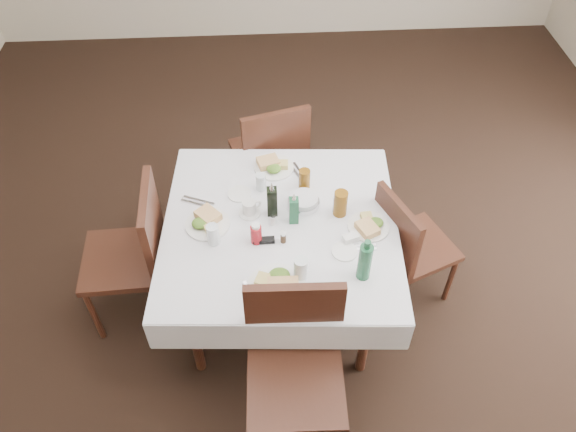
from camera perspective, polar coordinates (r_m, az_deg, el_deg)
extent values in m
plane|color=black|center=(3.87, 1.93, -7.58)|extent=(7.00, 7.00, 0.00)
cylinder|color=black|center=(3.29, -9.49, -11.86)|extent=(0.06, 0.06, 0.72)
cylinder|color=black|center=(3.88, -7.81, 0.46)|extent=(0.06, 0.06, 0.72)
cylinder|color=black|center=(3.28, 7.90, -11.96)|extent=(0.06, 0.06, 0.72)
cylinder|color=black|center=(3.87, 6.60, 0.42)|extent=(0.06, 0.06, 0.72)
cube|color=black|center=(3.24, -0.77, -1.19)|extent=(1.29, 1.29, 0.03)
cube|color=white|center=(3.23, -0.77, -0.94)|extent=(1.42, 1.42, 0.01)
cube|color=white|center=(3.78, -0.62, 5.44)|extent=(1.34, 0.10, 0.22)
cube|color=white|center=(2.91, -0.93, -12.19)|extent=(1.34, 0.10, 0.22)
cube|color=white|center=(3.36, 10.72, -2.22)|extent=(0.10, 1.34, 0.22)
cube|color=white|center=(3.38, -12.16, -2.14)|extent=(0.10, 1.34, 0.22)
cube|color=black|center=(4.11, -2.08, 6.33)|extent=(0.58, 0.58, 0.04)
cube|color=black|center=(3.79, -1.18, 7.31)|extent=(0.46, 0.17, 0.51)
cylinder|color=black|center=(4.46, -0.32, 6.13)|extent=(0.04, 0.04, 0.48)
cylinder|color=black|center=(4.18, 1.51, 2.72)|extent=(0.04, 0.04, 0.48)
cylinder|color=black|center=(4.38, -5.35, 4.96)|extent=(0.04, 0.04, 0.48)
cylinder|color=black|center=(4.09, -3.81, 1.40)|extent=(0.04, 0.04, 0.48)
cube|color=black|center=(2.95, 0.79, -16.82)|extent=(0.50, 0.50, 0.04)
cube|color=black|center=(2.83, 0.65, -10.39)|extent=(0.49, 0.06, 0.53)
cylinder|color=black|center=(3.27, -3.25, -15.55)|extent=(0.04, 0.04, 0.50)
cylinder|color=black|center=(3.28, 4.39, -15.32)|extent=(0.04, 0.04, 0.50)
cube|color=black|center=(3.62, 12.88, -3.07)|extent=(0.56, 0.56, 0.04)
cube|color=black|center=(3.36, 10.84, -1.64)|extent=(0.20, 0.41, 0.47)
cylinder|color=black|center=(3.80, 16.20, -6.12)|extent=(0.04, 0.04, 0.44)
cylinder|color=black|center=(3.63, 11.61, -8.31)|extent=(0.04, 0.04, 0.44)
cylinder|color=black|center=(3.96, 13.00, -2.37)|extent=(0.04, 0.04, 0.44)
cylinder|color=black|center=(3.80, 8.49, -4.28)|extent=(0.04, 0.04, 0.44)
cube|color=black|center=(3.54, -16.39, -4.27)|extent=(0.50, 0.50, 0.04)
cube|color=black|center=(3.30, -13.63, -1.16)|extent=(0.06, 0.48, 0.53)
cylinder|color=black|center=(3.90, -18.35, -4.38)|extent=(0.04, 0.04, 0.49)
cylinder|color=black|center=(3.82, -12.29, -4.00)|extent=(0.04, 0.04, 0.49)
cylinder|color=black|center=(3.66, -19.12, -9.43)|extent=(0.04, 0.04, 0.49)
cylinder|color=black|center=(3.57, -12.59, -9.16)|extent=(0.04, 0.04, 0.49)
cylinder|color=white|center=(3.56, -1.44, 4.97)|extent=(0.25, 0.25, 0.01)
cube|color=tan|center=(3.56, -2.04, 5.50)|extent=(0.15, 0.14, 0.04)
cube|color=#DCC463|center=(3.55, -0.69, 5.24)|extent=(0.09, 0.07, 0.03)
ellipsoid|color=#34681B|center=(3.51, -1.46, 4.85)|extent=(0.09, 0.08, 0.04)
cylinder|color=white|center=(2.93, -1.21, -7.23)|extent=(0.31, 0.31, 0.02)
cube|color=tan|center=(2.88, -0.50, -7.41)|extent=(0.16, 0.13, 0.05)
cube|color=#DCC463|center=(2.92, -2.28, -6.63)|extent=(0.12, 0.11, 0.04)
ellipsoid|color=#34681B|center=(2.93, -0.89, -6.07)|extent=(0.11, 0.10, 0.05)
cylinder|color=white|center=(3.23, 8.17, -1.06)|extent=(0.24, 0.24, 0.01)
cube|color=tan|center=(3.19, 8.07, -1.24)|extent=(0.14, 0.15, 0.04)
cube|color=#DCC463|center=(3.25, 8.02, -0.22)|extent=(0.07, 0.09, 0.03)
ellipsoid|color=#34681B|center=(3.23, 8.91, -0.66)|extent=(0.09, 0.08, 0.04)
cylinder|color=white|center=(3.25, -8.17, -0.82)|extent=(0.26, 0.26, 0.01)
cube|color=tan|center=(3.25, -8.13, 0.07)|extent=(0.17, 0.17, 0.04)
cube|color=#DCC463|center=(3.20, -7.92, -1.11)|extent=(0.09, 0.10, 0.03)
ellipsoid|color=#34681B|center=(3.22, -8.94, -0.73)|extent=(0.10, 0.09, 0.04)
cylinder|color=white|center=(3.40, -4.96, 2.25)|extent=(0.14, 0.14, 0.01)
cylinder|color=white|center=(3.10, 5.76, -3.60)|extent=(0.14, 0.14, 0.01)
cylinder|color=silver|center=(3.39, -2.78, 3.47)|extent=(0.06, 0.06, 0.11)
cylinder|color=silver|center=(2.93, 1.32, -5.38)|extent=(0.07, 0.07, 0.14)
cylinder|color=silver|center=(3.27, 5.09, 1.18)|extent=(0.06, 0.06, 0.11)
cylinder|color=silver|center=(3.11, -7.62, -1.87)|extent=(0.07, 0.07, 0.13)
cylinder|color=brown|center=(3.38, 1.68, 3.70)|extent=(0.07, 0.07, 0.14)
cylinder|color=brown|center=(3.24, 5.35, 1.29)|extent=(0.08, 0.08, 0.17)
cylinder|color=silver|center=(3.32, 1.59, 1.35)|extent=(0.19, 0.19, 0.03)
cylinder|color=white|center=(3.30, 1.60, 1.67)|extent=(0.17, 0.17, 0.04)
cube|color=black|center=(3.22, -1.63, 1.48)|extent=(0.06, 0.06, 0.19)
cone|color=silver|center=(3.13, -1.67, 3.05)|extent=(0.03, 0.03, 0.05)
cube|color=#1D5A37|center=(3.18, 0.59, 0.57)|extent=(0.05, 0.05, 0.17)
cone|color=silver|center=(3.10, 0.61, 2.00)|extent=(0.03, 0.03, 0.05)
cylinder|color=#A3131C|center=(3.10, -3.26, -1.87)|extent=(0.06, 0.06, 0.12)
cylinder|color=white|center=(3.05, -3.31, -1.02)|extent=(0.05, 0.05, 0.02)
cylinder|color=white|center=(3.20, -1.51, -0.49)|extent=(0.03, 0.03, 0.06)
cylinder|color=silver|center=(3.17, -1.52, -0.05)|extent=(0.03, 0.03, 0.01)
cylinder|color=#3B2717|center=(3.11, -0.49, -2.26)|extent=(0.03, 0.03, 0.06)
cylinder|color=silver|center=(3.08, -0.49, -1.82)|extent=(0.03, 0.03, 0.01)
cylinder|color=white|center=(3.28, -3.91, 0.33)|extent=(0.13, 0.13, 0.01)
cylinder|color=white|center=(3.25, -3.95, 0.89)|extent=(0.08, 0.08, 0.08)
cylinder|color=black|center=(3.23, -3.98, 1.25)|extent=(0.07, 0.07, 0.01)
torus|color=white|center=(3.27, -3.19, 1.19)|extent=(0.05, 0.03, 0.05)
cube|color=black|center=(3.13, -2.47, -2.49)|extent=(0.12, 0.04, 0.03)
cylinder|color=#1D5A37|center=(2.92, 7.80, -4.64)|extent=(0.07, 0.07, 0.23)
cylinder|color=#1D5A37|center=(2.81, 8.08, -2.88)|extent=(0.03, 0.03, 0.04)
cube|color=white|center=(3.14, 6.38, -2.26)|extent=(0.10, 0.08, 0.04)
cube|color=pink|center=(3.14, 6.39, -2.17)|extent=(0.07, 0.05, 0.02)
cube|color=silver|center=(3.52, 0.83, 4.39)|extent=(0.09, 0.18, 0.01)
cube|color=silver|center=(3.53, 1.26, 4.52)|extent=(0.09, 0.18, 0.01)
cube|color=silver|center=(2.91, -3.30, -7.97)|extent=(0.07, 0.20, 0.01)
cube|color=silver|center=(2.91, -3.89, -8.13)|extent=(0.07, 0.20, 0.01)
cube|color=silver|center=(3.12, 7.34, -3.37)|extent=(0.18, 0.02, 0.01)
cube|color=silver|center=(3.14, 7.27, -2.97)|extent=(0.18, 0.02, 0.01)
cube|color=silver|center=(3.39, -9.03, 1.58)|extent=(0.19, 0.10, 0.01)
cube|color=silver|center=(3.37, -9.26, 1.22)|extent=(0.19, 0.10, 0.01)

